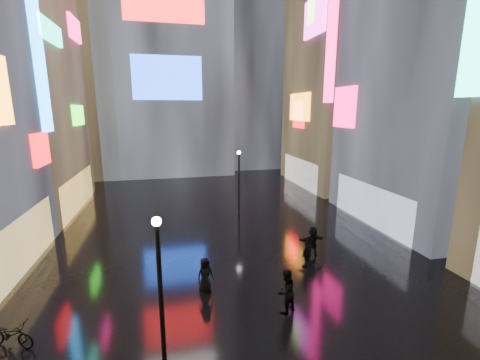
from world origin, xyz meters
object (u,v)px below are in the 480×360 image
object	(u,v)px
lamp_near	(160,284)
lamp_far	(239,178)
bicycle	(11,334)
pedestrian_3	(307,254)

from	to	relation	value
lamp_near	lamp_far	distance (m)	16.25
lamp_near	bicycle	distance (m)	6.25
lamp_near	lamp_far	size ratio (longest dim) A/B	1.00
lamp_far	bicycle	size ratio (longest dim) A/B	2.77
pedestrian_3	lamp_near	bearing A→B (deg)	-0.09
pedestrian_3	bicycle	size ratio (longest dim) A/B	0.81
lamp_near	pedestrian_3	size ratio (longest dim) A/B	3.42
pedestrian_3	bicycle	world-z (taller)	pedestrian_3
lamp_near	lamp_far	xyz separation A→B (m)	(6.01, 15.10, 0.00)
lamp_far	bicycle	world-z (taller)	lamp_far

